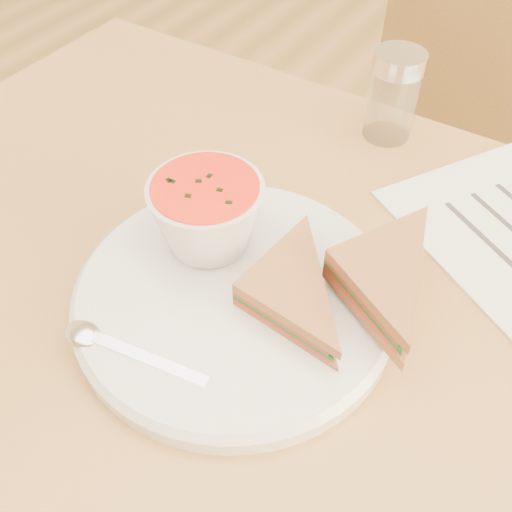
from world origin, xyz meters
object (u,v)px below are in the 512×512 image
Objects in this scene: dining_table at (261,457)px; chair_far at (412,223)px; soup_bowl at (208,218)px; condiment_shaker at (393,96)px; plate at (235,296)px.

chair_far reaches higher than dining_table.
soup_bowl reaches higher than chair_far.
condiment_shaker reaches higher than chair_far.
condiment_shaker reaches higher than soup_bowl.
chair_far is 7.43× the size of condiment_shaker.
soup_bowl is at bearing 172.46° from dining_table.
condiment_shaker reaches higher than plate.
chair_far is (0.00, 0.54, 0.02)m from dining_table.
condiment_shaker is at bearing 88.18° from chair_far.
dining_table is 1.26× the size of chair_far.
dining_table is at bearing -89.07° from condiment_shaker.
chair_far is 0.67m from soup_bowl.
dining_table is at bearing 89.81° from chair_far.
soup_bowl is at bearing 146.44° from plate.
dining_table is 9.37× the size of condiment_shaker.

